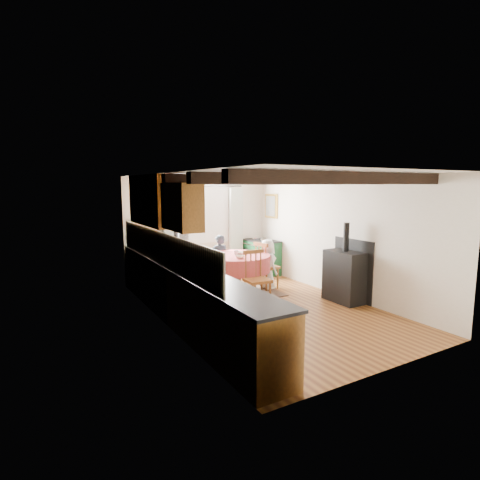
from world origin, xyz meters
TOP-DOWN VIEW (x-y plane):
  - floor at (0.00, 0.00)m, footprint 3.60×5.50m
  - ceiling at (0.00, 0.00)m, footprint 3.60×5.50m
  - wall_back at (0.00, 2.75)m, footprint 3.60×0.00m
  - wall_front at (0.00, -2.75)m, footprint 3.60×0.00m
  - wall_left at (-1.80, 0.00)m, footprint 0.00×5.50m
  - wall_right at (1.80, 0.00)m, footprint 0.00×5.50m
  - beam_a at (0.00, -2.00)m, footprint 3.60×0.16m
  - beam_b at (0.00, -1.00)m, footprint 3.60×0.16m
  - beam_c at (0.00, 0.00)m, footprint 3.60×0.16m
  - beam_d at (0.00, 1.00)m, footprint 3.60×0.16m
  - beam_e at (0.00, 2.00)m, footprint 3.60×0.16m
  - splash_left at (-1.78, 0.30)m, footprint 0.02×4.50m
  - splash_back at (-1.00, 2.73)m, footprint 1.40×0.02m
  - base_cabinet_left at (-1.50, 0.00)m, footprint 0.60×5.30m
  - base_cabinet_back at (-1.05, 2.45)m, footprint 1.30×0.60m
  - worktop_left at (-1.48, 0.00)m, footprint 0.64×5.30m
  - worktop_back at (-1.05, 2.43)m, footprint 1.30×0.64m
  - wall_cabinet_glass at (-1.63, 1.20)m, footprint 0.34×1.80m
  - wall_cabinet_solid at (-1.63, -0.30)m, footprint 0.34×0.90m
  - window_frame at (0.10, 2.73)m, footprint 1.34×0.03m
  - window_pane at (0.10, 2.74)m, footprint 1.20×0.01m
  - curtain_left at (-0.75, 2.65)m, footprint 0.35×0.10m
  - curtain_right at (0.95, 2.65)m, footprint 0.35×0.10m
  - curtain_rod at (0.10, 2.65)m, footprint 2.00×0.03m
  - wall_picture at (1.77, 2.30)m, footprint 0.04×0.50m
  - wall_plate at (1.05, 2.72)m, footprint 0.30×0.02m
  - rug at (0.05, 1.01)m, footprint 1.67×1.30m
  - dining_table at (0.05, 1.01)m, footprint 1.35×1.35m
  - chair_near at (0.02, 0.18)m, footprint 0.48×0.50m
  - chair_left at (-0.78, 1.01)m, footprint 0.51×0.50m
  - chair_right at (0.81, 1.06)m, footprint 0.52×0.51m
  - aga_range at (1.47, 2.28)m, footprint 0.62×0.95m
  - cast_iron_stove at (1.58, -0.47)m, footprint 0.46×0.76m
  - child_far at (0.02, 1.75)m, footprint 0.46×0.34m
  - child_right at (0.82, 1.04)m, footprint 0.35×0.53m
  - bowl_a at (0.13, 1.03)m, footprint 0.25×0.25m
  - bowl_b at (-0.08, 0.66)m, footprint 0.25×0.25m
  - cup at (0.02, 1.00)m, footprint 0.14×0.14m
  - canister_tall at (-1.33, 2.42)m, footprint 0.14×0.14m
  - canister_wide at (-1.02, 2.43)m, footprint 0.17×0.17m
  - canister_slim at (-0.71, 2.42)m, footprint 0.11×0.11m

SIDE VIEW (x-z plane):
  - floor at x=0.00m, z-range 0.00..0.00m
  - rug at x=0.05m, z-range 0.00..0.01m
  - dining_table at x=0.05m, z-range 0.00..0.81m
  - aga_range at x=1.47m, z-range 0.00..0.88m
  - base_cabinet_left at x=-1.50m, z-range 0.00..0.88m
  - base_cabinet_back at x=-1.05m, z-range 0.00..0.88m
  - chair_left at x=-0.78m, z-range 0.00..0.90m
  - chair_right at x=0.81m, z-range 0.00..1.02m
  - chair_near at x=0.02m, z-range 0.00..1.02m
  - child_right at x=0.82m, z-range 0.00..1.08m
  - child_far at x=0.02m, z-range 0.00..1.15m
  - cast_iron_stove at x=1.58m, z-range 0.00..1.52m
  - bowl_a at x=0.13m, z-range 0.81..0.86m
  - bowl_b at x=-0.08m, z-range 0.81..0.87m
  - cup at x=0.02m, z-range 0.81..0.91m
  - worktop_left at x=-1.48m, z-range 0.88..0.92m
  - worktop_back at x=-1.05m, z-range 0.88..0.92m
  - canister_wide at x=-1.02m, z-range 0.92..1.11m
  - canister_tall at x=-1.33m, z-range 0.92..1.17m
  - canister_slim at x=-0.71m, z-range 0.92..1.22m
  - curtain_left at x=-0.75m, z-range 0.05..2.15m
  - curtain_right at x=0.95m, z-range 0.05..2.15m
  - wall_back at x=0.00m, z-range 0.00..2.40m
  - wall_front at x=0.00m, z-range 0.00..2.40m
  - wall_left at x=-1.80m, z-range 0.00..2.40m
  - wall_right at x=1.80m, z-range 0.00..2.40m
  - splash_left at x=-1.78m, z-range 0.92..1.48m
  - splash_back at x=-1.00m, z-range 0.92..1.48m
  - window_frame at x=0.10m, z-range 0.83..2.37m
  - window_pane at x=0.10m, z-range 0.90..2.30m
  - wall_picture at x=1.77m, z-range 1.40..2.00m
  - wall_plate at x=1.05m, z-range 1.55..1.85m
  - wall_cabinet_solid at x=-1.63m, z-range 1.55..2.25m
  - wall_cabinet_glass at x=-1.63m, z-range 1.50..2.40m
  - curtain_rod at x=0.10m, z-range 2.19..2.22m
  - beam_a at x=0.00m, z-range 2.23..2.39m
  - beam_b at x=0.00m, z-range 2.23..2.39m
  - beam_c at x=0.00m, z-range 2.23..2.39m
  - beam_d at x=0.00m, z-range 2.23..2.39m
  - beam_e at x=0.00m, z-range 2.23..2.39m
  - ceiling at x=0.00m, z-range 2.40..2.40m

